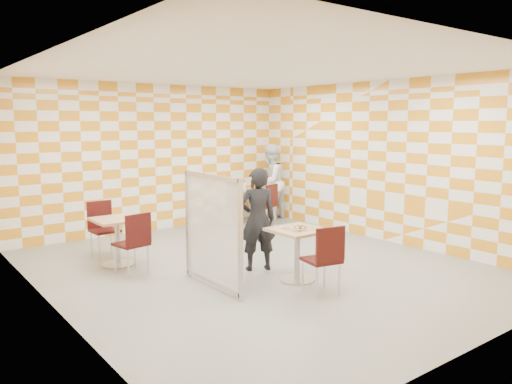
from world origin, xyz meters
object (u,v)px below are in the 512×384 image
Objects in this scene: chair_empty_far at (102,224)px; soda_bottle at (252,184)px; chair_second_side at (229,201)px; man_dark at (257,219)px; chair_main_front at (325,255)px; partition at (212,231)px; main_table at (297,246)px; empty_table at (117,233)px; man_white at (270,182)px; sport_bottle at (244,185)px; chair_second_front at (268,202)px; second_table at (251,200)px; chair_empty_near at (135,239)px.

chair_empty_far is 3.90m from soda_bottle.
chair_empty_far is (-3.06, -0.73, 0.00)m from chair_second_side.
soda_bottle is (2.20, 3.06, 0.07)m from man_dark.
chair_main_front is 3.96m from chair_empty_far.
partition is 0.99× the size of man_dark.
main_table is 2.85m from empty_table.
man_white is 0.66m from sport_bottle.
partition is at bearing -76.81° from chair_empty_far.
partition is at bearing 157.82° from main_table.
partition reaches higher than chair_second_front.
sport_bottle is at bearing -176.64° from soda_bottle.
soda_bottle is at bearing 39.59° from second_table.
man_white reaches higher than chair_empty_near.
partition reaches higher than chair_empty_near.
empty_table is 0.81× the size of chair_second_front.
empty_table is 0.81× the size of chair_second_side.
chair_main_front and chair_empty_near have the same top height.
chair_second_side is at bearing 33.72° from chair_empty_near.
chair_second_front is at bearing 40.96° from partition.
main_table is 4.38m from soda_bottle.
man_dark is at bearing -122.83° from sport_bottle.
man_dark is 3.63m from sport_bottle.
chair_second_front is at bearing -99.68° from soda_bottle.
chair_empty_far is at bearing -7.11° from man_white.
chair_second_side is 0.60× the size of partition.
main_table is 4.50m from man_white.
main_table is at bearing -43.73° from chair_empty_near.
sport_bottle is 0.24m from soda_bottle.
chair_empty_far is 0.53× the size of man_white.
man_white is (3.63, 3.27, 0.08)m from partition.
chair_empty_near and chair_empty_far have the same top height.
man_white is (0.54, 0.59, 0.33)m from chair_second_front.
second_table is 0.48× the size of man_dark.
chair_empty_far is at bearing 120.00° from main_table.
main_table is 0.81× the size of chair_second_side.
chair_empty_near is at bearing -150.32° from second_table.
second_table is 4.50m from partition.
chair_second_side is at bearing -15.41° from man_white.
chair_empty_near is 4.72m from man_white.
soda_bottle is (2.08, 3.83, 0.34)m from main_table.
second_table is 3.95m from empty_table.
chair_main_front is 4.61m from chair_second_side.
chair_empty_far is at bearing -168.04° from second_table.
sport_bottle is (2.97, 3.36, 0.05)m from partition.
second_table is 3.62m from man_dark.
man_white reaches higher than second_table.
sport_bottle is (-0.11, 0.69, 0.29)m from chair_second_front.
sport_bottle reaches higher than main_table.
partition is at bearing -131.44° from sport_bottle.
sport_bottle is (1.97, 3.05, 0.06)m from man_dark.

